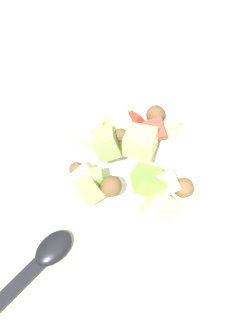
# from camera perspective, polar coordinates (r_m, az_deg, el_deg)

# --- Properties ---
(ground_plane) EXTENTS (2.40, 2.40, 0.00)m
(ground_plane) POSITION_cam_1_polar(r_m,az_deg,el_deg) (0.63, 0.36, -1.18)
(ground_plane) COLOR silver
(placemat) EXTENTS (0.49, 0.30, 0.01)m
(placemat) POSITION_cam_1_polar(r_m,az_deg,el_deg) (0.62, 0.36, -1.08)
(placemat) COLOR #BCB299
(placemat) RESTS_ON ground_plane
(salad_bowl) EXTENTS (0.21, 0.21, 0.11)m
(salad_bowl) POSITION_cam_1_polar(r_m,az_deg,el_deg) (0.59, 0.04, -0.12)
(salad_bowl) COLOR white
(salad_bowl) RESTS_ON placemat
(serving_spoon) EXTENTS (0.18, 0.12, 0.01)m
(serving_spoon) POSITION_cam_1_polar(r_m,az_deg,el_deg) (0.59, -11.90, -12.62)
(serving_spoon) COLOR black
(serving_spoon) RESTS_ON placemat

